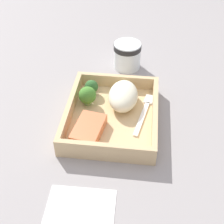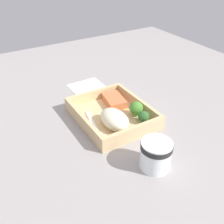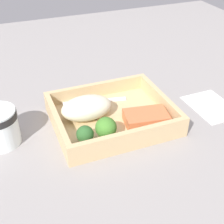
# 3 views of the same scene
# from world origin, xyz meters

# --- Properties ---
(ground_plane) EXTENTS (1.60, 1.60, 0.02)m
(ground_plane) POSITION_xyz_m (0.00, 0.00, -0.01)
(ground_plane) COLOR gray
(takeout_tray) EXTENTS (0.26, 0.22, 0.01)m
(takeout_tray) POSITION_xyz_m (0.00, 0.00, 0.01)
(takeout_tray) COLOR tan
(takeout_tray) RESTS_ON ground_plane
(tray_rim) EXTENTS (0.26, 0.22, 0.03)m
(tray_rim) POSITION_xyz_m (0.00, 0.00, 0.03)
(tray_rim) COLOR tan
(tray_rim) RESTS_ON takeout_tray
(salmon_fillet) EXTENTS (0.10, 0.07, 0.03)m
(salmon_fillet) POSITION_xyz_m (-0.06, 0.05, 0.02)
(salmon_fillet) COLOR #D97042
(salmon_fillet) RESTS_ON takeout_tray
(mashed_potatoes) EXTENTS (0.12, 0.07, 0.05)m
(mashed_potatoes) POSITION_xyz_m (0.05, -0.02, 0.04)
(mashed_potatoes) COLOR beige
(mashed_potatoes) RESTS_ON takeout_tray
(broccoli_floret_1) EXTENTS (0.04, 0.04, 0.05)m
(broccoli_floret_1) POSITION_xyz_m (0.04, 0.07, 0.04)
(broccoli_floret_1) COLOR #77A25B
(broccoli_floret_1) RESTS_ON takeout_tray
(broccoli_floret_2) EXTENTS (0.04, 0.04, 0.04)m
(broccoli_floret_2) POSITION_xyz_m (0.08, 0.06, 0.03)
(broccoli_floret_2) COLOR #7FA166
(broccoli_floret_2) RESTS_ON takeout_tray
(fork) EXTENTS (0.16, 0.05, 0.00)m
(fork) POSITION_xyz_m (0.02, -0.08, 0.01)
(fork) COLOR white
(fork) RESTS_ON takeout_tray
(paper_cup) EXTENTS (0.08, 0.08, 0.08)m
(paper_cup) POSITION_xyz_m (0.24, -0.02, 0.04)
(paper_cup) COLOR white
(paper_cup) RESTS_ON ground_plane
(receipt_slip) EXTENTS (0.10, 0.13, 0.00)m
(receipt_slip) POSITION_xyz_m (-0.25, 0.03, 0.00)
(receipt_slip) COLOR white
(receipt_slip) RESTS_ON ground_plane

